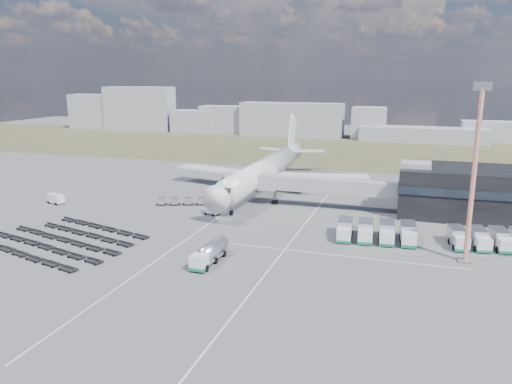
% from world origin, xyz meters
% --- Properties ---
extents(ground, '(420.00, 420.00, 0.00)m').
position_xyz_m(ground, '(0.00, 0.00, 0.00)').
color(ground, '#565659').
rests_on(ground, ground).
extents(grass_strip, '(420.00, 90.00, 0.01)m').
position_xyz_m(grass_strip, '(0.00, 110.00, 0.01)').
color(grass_strip, brown).
rests_on(grass_strip, ground).
extents(lane_markings, '(47.12, 110.00, 0.01)m').
position_xyz_m(lane_markings, '(9.77, 3.00, 0.01)').
color(lane_markings, silver).
rests_on(lane_markings, ground).
extents(terminal, '(30.40, 16.40, 11.00)m').
position_xyz_m(terminal, '(47.77, 23.96, 5.25)').
color(terminal, black).
rests_on(terminal, ground).
extents(jet_bridge, '(30.30, 3.80, 7.05)m').
position_xyz_m(jet_bridge, '(15.90, 20.42, 5.05)').
color(jet_bridge, '#939399').
rests_on(jet_bridge, ground).
extents(airliner, '(51.59, 64.53, 17.62)m').
position_xyz_m(airliner, '(0.00, 32.38, 5.29)').
color(airliner, white).
rests_on(airliner, ground).
extents(skyline, '(293.50, 23.89, 22.59)m').
position_xyz_m(skyline, '(-11.71, 150.13, 7.50)').
color(skyline, '#9799A5').
rests_on(skyline, ground).
extents(fuel_tanker, '(2.77, 9.67, 3.10)m').
position_xyz_m(fuel_tanker, '(6.36, -17.39, 1.55)').
color(fuel_tanker, white).
rests_on(fuel_tanker, ground).
extents(pushback_tug, '(3.45, 2.62, 1.40)m').
position_xyz_m(pushback_tug, '(-4.00, 8.00, 0.70)').
color(pushback_tug, white).
rests_on(pushback_tug, ground).
extents(utility_van, '(4.54, 3.02, 2.24)m').
position_xyz_m(utility_van, '(-41.32, 5.54, 1.12)').
color(utility_van, white).
rests_on(utility_van, ground).
extents(catering_truck, '(4.34, 6.90, 2.94)m').
position_xyz_m(catering_truck, '(4.60, 38.73, 1.51)').
color(catering_truck, white).
rests_on(catering_truck, ground).
extents(service_trucks_near, '(14.02, 8.53, 2.98)m').
position_xyz_m(service_trucks_near, '(30.08, 1.61, 1.62)').
color(service_trucks_near, white).
rests_on(service_trucks_near, ground).
extents(service_trucks_far, '(13.75, 9.06, 2.83)m').
position_xyz_m(service_trucks_far, '(48.76, 3.50, 1.54)').
color(service_trucks_far, white).
rests_on(service_trucks_far, ground).
extents(uld_row, '(13.99, 6.30, 1.57)m').
position_xyz_m(uld_row, '(-12.16, 13.74, 0.94)').
color(uld_row, black).
rests_on(uld_row, ground).
extents(baggage_dollies, '(29.89, 24.44, 0.72)m').
position_xyz_m(baggage_dollies, '(-22.04, -16.10, 0.36)').
color(baggage_dollies, black).
rests_on(baggage_dollies, ground).
extents(floodlight_mast, '(2.61, 2.13, 27.61)m').
position_xyz_m(floodlight_mast, '(44.33, -4.69, 13.84)').
color(floodlight_mast, red).
rests_on(floodlight_mast, ground).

